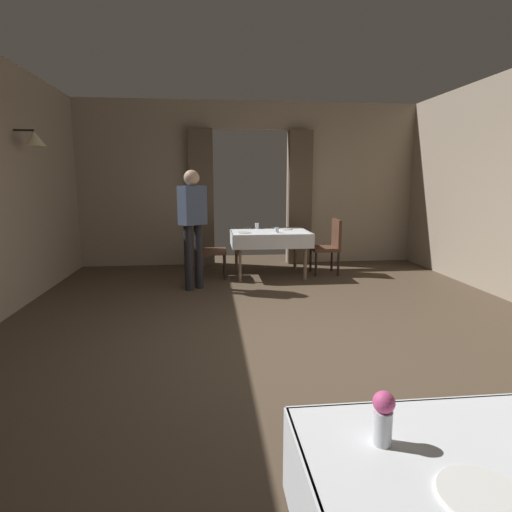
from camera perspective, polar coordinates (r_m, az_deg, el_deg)
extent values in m
plane|color=#4C3D2D|center=(4.20, 4.94, -11.83)|extent=(10.08, 10.08, 0.00)
cylinder|color=black|center=(6.09, -28.88, 14.65)|extent=(0.24, 0.02, 0.02)
cone|color=beige|center=(6.03, -27.72, 13.84)|extent=(0.26, 0.26, 0.18)
cube|color=gray|center=(8.11, -14.78, 9.31)|extent=(2.50, 0.12, 3.00)
cube|color=gray|center=(8.47, 12.69, 9.42)|extent=(2.50, 0.12, 3.00)
cube|color=gray|center=(8.15, -0.76, 18.46)|extent=(1.40, 0.12, 0.50)
cube|color=brown|center=(7.89, -7.36, 7.67)|extent=(0.44, 0.14, 2.49)
cube|color=brown|center=(8.07, 5.94, 7.76)|extent=(0.44, 0.14, 2.49)
cube|color=white|center=(1.92, 23.42, -21.48)|extent=(1.21, 0.02, 0.32)
cylinder|color=#7A604C|center=(6.62, -2.21, -0.44)|extent=(0.06, 0.06, 0.71)
cylinder|color=#7A604C|center=(6.78, 6.67, -0.26)|extent=(0.06, 0.06, 0.71)
cylinder|color=#7A604C|center=(7.41, -2.65, 0.69)|extent=(0.06, 0.06, 0.71)
cylinder|color=#7A604C|center=(7.55, 5.32, 0.83)|extent=(0.06, 0.06, 0.71)
cube|color=#7A604C|center=(7.02, 1.81, 3.21)|extent=(1.21, 0.96, 0.03)
cube|color=white|center=(7.01, 1.82, 3.38)|extent=(1.27, 1.02, 0.01)
cube|color=white|center=(6.53, 2.44, 1.91)|extent=(1.27, 0.02, 0.23)
cube|color=white|center=(7.53, 1.27, 3.01)|extent=(1.27, 0.02, 0.23)
cube|color=white|center=(6.97, -3.37, 2.42)|extent=(0.02, 1.02, 0.23)
cube|color=white|center=(7.14, 6.86, 2.56)|extent=(0.02, 1.02, 0.23)
cylinder|color=black|center=(7.05, 8.10, -1.09)|extent=(0.04, 0.04, 0.42)
cylinder|color=black|center=(7.41, 7.38, -0.52)|extent=(0.04, 0.04, 0.42)
cylinder|color=black|center=(7.16, 11.05, -1.01)|extent=(0.04, 0.04, 0.42)
cylinder|color=black|center=(7.51, 10.19, -0.46)|extent=(0.04, 0.04, 0.42)
cube|color=#513323|center=(7.24, 9.23, 0.99)|extent=(0.44, 0.44, 0.06)
cube|color=#513323|center=(7.26, 10.81, 3.00)|extent=(0.05, 0.42, 0.48)
cylinder|color=black|center=(7.15, -4.34, -0.85)|extent=(0.04, 0.04, 0.42)
cylinder|color=black|center=(6.78, -4.23, -1.46)|extent=(0.04, 0.04, 0.42)
cylinder|color=black|center=(7.15, -7.38, -0.91)|extent=(0.04, 0.04, 0.42)
cylinder|color=black|center=(6.78, -7.44, -1.52)|extent=(0.04, 0.04, 0.42)
cube|color=#513323|center=(6.92, -5.88, 0.65)|extent=(0.44, 0.44, 0.06)
cube|color=#513323|center=(6.89, -7.59, 2.71)|extent=(0.05, 0.42, 0.48)
cylinder|color=silver|center=(1.49, 16.70, -21.29)|extent=(0.06, 0.06, 0.11)
sphere|color=#D84C8C|center=(1.44, 16.89, -18.37)|extent=(0.07, 0.07, 0.07)
cylinder|color=white|center=(1.40, 28.51, -26.67)|extent=(0.24, 0.24, 0.01)
cylinder|color=silver|center=(6.75, 2.82, 3.52)|extent=(0.07, 0.07, 0.09)
cylinder|color=white|center=(7.22, 4.05, 3.64)|extent=(0.24, 0.24, 0.01)
cylinder|color=silver|center=(7.31, 0.13, 4.09)|extent=(0.07, 0.07, 0.10)
cylinder|color=white|center=(6.73, -1.70, 3.18)|extent=(0.23, 0.23, 0.01)
cylinder|color=black|center=(6.14, -9.10, -0.27)|extent=(0.12, 0.12, 0.95)
cylinder|color=black|center=(6.24, -7.74, -0.06)|extent=(0.12, 0.12, 0.95)
cube|color=#3F4C66|center=(6.10, -8.60, 6.78)|extent=(0.42, 0.39, 0.55)
sphere|color=tan|center=(6.09, -8.69, 10.40)|extent=(0.22, 0.22, 0.22)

